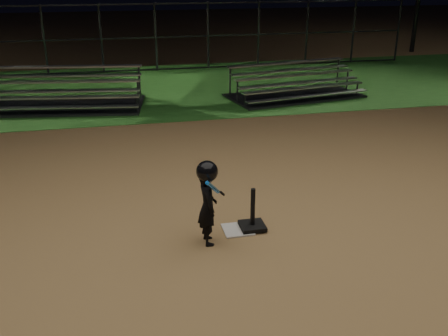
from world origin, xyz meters
The scene contains 8 objects.
ground centered at (0.00, 0.00, 0.00)m, with size 80.00×80.00×0.00m, color #9B7646.
grass_strip centered at (0.00, 10.00, 0.01)m, with size 60.00×8.00×0.01m, color #21551B.
home_plate centered at (0.00, 0.00, 0.01)m, with size 0.45×0.45×0.02m, color beige.
batting_tee centered at (0.23, 0.00, 0.14)m, with size 0.38×0.38×0.66m.
child_batter centered at (-0.52, -0.26, 0.68)m, with size 0.43×0.62×1.29m.
bleacher_left centered at (-3.11, 8.11, 0.22)m, with size 4.64×2.75×1.07m.
bleacher_right centered at (3.74, 7.88, 0.20)m, with size 4.29×2.63×0.98m.
backstop_fence centered at (0.00, 13.00, 1.25)m, with size 20.08×0.08×2.50m.
Camera 1 is at (-1.71, -6.84, 3.86)m, focal length 41.33 mm.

